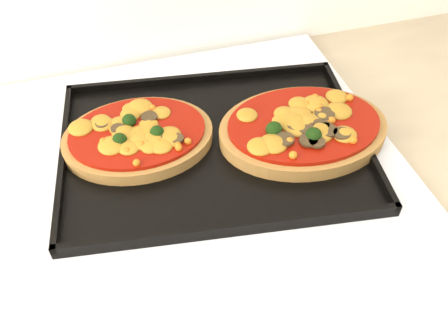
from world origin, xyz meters
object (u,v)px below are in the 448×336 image
object	(u,v)px
stove	(207,323)
baking_tray	(214,144)
pizza_left	(138,135)
pizza_right	(303,127)

from	to	relation	value
stove	baking_tray	world-z (taller)	baking_tray
stove	baking_tray	distance (m)	0.47
baking_tray	pizza_left	world-z (taller)	pizza_left
stove	pizza_right	world-z (taller)	pizza_right
stove	pizza_left	xyz separation A→B (m)	(-0.07, 0.07, 0.48)
pizza_right	stove	bearing A→B (deg)	-173.66
stove	pizza_right	distance (m)	0.51
pizza_left	pizza_right	world-z (taller)	pizza_right
baking_tray	pizza_left	bearing A→B (deg)	169.78
baking_tray	pizza_right	distance (m)	0.13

